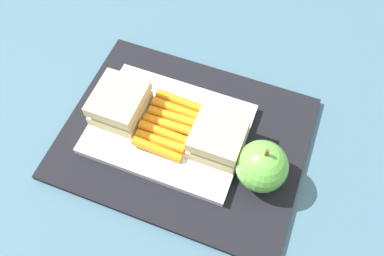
{
  "coord_description": "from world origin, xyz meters",
  "views": [
    {
      "loc": [
        0.11,
        -0.26,
        0.53
      ],
      "look_at": [
        0.01,
        0.0,
        0.04
      ],
      "focal_mm": 36.75,
      "sensor_mm": 36.0,
      "label": 1
    }
  ],
  "objects": [
    {
      "name": "lunchbag_mat",
      "position": [
        0.0,
        0.0,
        0.01
      ],
      "size": [
        0.36,
        0.28,
        0.01
      ],
      "primitive_type": "cube",
      "color": "black",
      "rests_on": "ground_plane"
    },
    {
      "name": "sandwich_half_right",
      "position": [
        0.05,
        0.0,
        0.04
      ],
      "size": [
        0.07,
        0.08,
        0.04
      ],
      "color": "#DBC189",
      "rests_on": "food_tray"
    },
    {
      "name": "sandwich_half_left",
      "position": [
        -0.1,
        0.0,
        0.04
      ],
      "size": [
        0.07,
        0.08,
        0.04
      ],
      "color": "#DBC189",
      "rests_on": "food_tray"
    },
    {
      "name": "carrot_sticks_bundle",
      "position": [
        -0.03,
        0.0,
        0.03
      ],
      "size": [
        0.08,
        0.1,
        0.02
      ],
      "color": "orange",
      "rests_on": "food_tray"
    },
    {
      "name": "food_tray",
      "position": [
        -0.03,
        0.0,
        0.02
      ],
      "size": [
        0.23,
        0.17,
        0.01
      ],
      "primitive_type": "cube",
      "color": "white",
      "rests_on": "lunchbag_mat"
    },
    {
      "name": "ground_plane",
      "position": [
        0.0,
        0.0,
        0.0
      ],
      "size": [
        2.4,
        2.4,
        0.0
      ],
      "primitive_type": "plane",
      "color": "#42667A"
    },
    {
      "name": "apple",
      "position": [
        0.12,
        -0.02,
        0.05
      ],
      "size": [
        0.07,
        0.07,
        0.08
      ],
      "color": "#66B742",
      "rests_on": "lunchbag_mat"
    }
  ]
}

